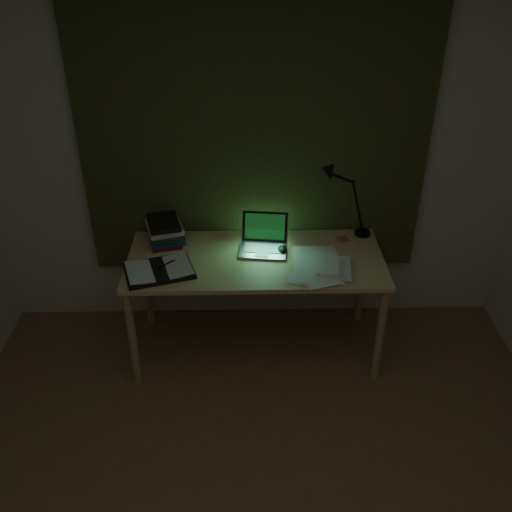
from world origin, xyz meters
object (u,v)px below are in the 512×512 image
(loose_papers, at_px, (320,266))
(desk_lamp, at_px, (367,195))
(desk, at_px, (256,305))
(book_stack, at_px, (165,231))
(open_textbook, at_px, (159,270))
(laptop, at_px, (263,237))

(loose_papers, bearing_deg, desk_lamp, 49.85)
(desk, xyz_separation_m, book_stack, (-0.59, 0.20, 0.45))
(book_stack, xyz_separation_m, desk_lamp, (1.31, 0.08, 0.20))
(loose_papers, bearing_deg, open_textbook, -177.78)
(open_textbook, bearing_deg, desk_lamp, 1.09)
(desk, relative_size, desk_lamp, 2.78)
(laptop, bearing_deg, desk_lamp, 24.32)
(book_stack, relative_size, desk_lamp, 0.44)
(laptop, bearing_deg, loose_papers, -21.57)
(book_stack, bearing_deg, desk, -19.14)
(open_textbook, xyz_separation_m, book_stack, (-0.00, 0.36, 0.07))
(book_stack, height_order, loose_papers, book_stack)
(desk, bearing_deg, laptop, 55.67)
(laptop, relative_size, desk_lamp, 0.58)
(laptop, relative_size, book_stack, 1.32)
(loose_papers, bearing_deg, desk, 163.60)
(open_textbook, height_order, book_stack, book_stack)
(open_textbook, bearing_deg, book_stack, 73.13)
(laptop, relative_size, open_textbook, 0.85)
(desk, distance_m, desk_lamp, 1.01)
(open_textbook, distance_m, loose_papers, 0.97)
(desk, height_order, open_textbook, open_textbook)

